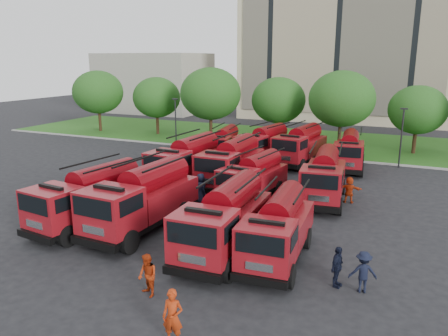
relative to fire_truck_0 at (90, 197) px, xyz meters
The scene contains 30 objects.
ground 5.41m from the fire_truck_0, 54.82° to the left, with size 140.00×140.00×0.00m, color black.
lawn 30.40m from the fire_truck_0, 84.39° to the left, with size 70.00×16.00×0.12m, color #255115.
curb 22.36m from the fire_truck_0, 82.36° to the left, with size 70.00×0.30×0.14m, color gray.
apartment_building 53.49m from the fire_truck_0, 84.56° to the left, with size 30.00×14.18×25.00m.
side_building 55.37m from the fire_truck_0, 119.28° to the left, with size 18.00×12.00×10.00m, color gray.
tree_0 33.77m from the fire_truck_0, 128.75° to the left, with size 6.30×6.30×7.70m.
tree_1 30.31m from the fire_truck_0, 115.60° to the left, with size 5.71×5.71×6.98m.
tree_2 26.46m from the fire_truck_0, 101.08° to the left, with size 6.72×6.72×8.22m.
tree_3 28.44m from the fire_truck_0, 86.01° to the left, with size 5.88×5.88×7.19m.
tree_4 28.40m from the fire_truck_0, 71.44° to the left, with size 6.55×6.55×8.01m.
tree_5 32.09m from the fire_truck_0, 60.05° to the left, with size 5.46×5.46×6.68m.
lamp_post_0 22.57m from the fire_truck_0, 108.19° to the left, with size 0.60×0.25×5.11m.
lamp_post_1 26.15m from the fire_truck_0, 55.04° to the left, with size 0.60×0.25×5.11m.
fire_truck_0 is the anchor object (origin of this frame).
fire_truck_1 3.09m from the fire_truck_0, 13.01° to the left, with size 3.12×7.86×3.53m.
fire_truck_2 8.26m from the fire_truck_0, ahead, with size 2.97×7.49×3.36m.
fire_truck_3 10.79m from the fire_truck_0, ahead, with size 2.85×6.84×3.04m.
fire_truck_4 9.56m from the fire_truck_0, 84.66° to the left, with size 3.07×7.77×3.49m.
fire_truck_5 11.19m from the fire_truck_0, 68.81° to the left, with size 2.80×7.54×3.42m.
fire_truck_6 10.55m from the fire_truck_0, 51.45° to the left, with size 3.02×6.68×2.94m.
fire_truck_7 14.64m from the fire_truck_0, 41.87° to the left, with size 3.31×7.38×3.25m.
fire_truck_8 18.24m from the fire_truck_0, 90.19° to the left, with size 3.10×6.64×2.91m.
fire_truck_9 19.19m from the fire_truck_0, 79.09° to the left, with size 3.61×7.33×3.19m.
fire_truck_10 20.40m from the fire_truck_0, 70.37° to the left, with size 3.40×7.57×3.33m.
fire_truck_11 22.13m from the fire_truck_0, 59.98° to the left, with size 3.05×6.94×3.06m.
firefighter_1 8.87m from the fire_truck_0, 35.26° to the right, with size 0.84×0.46×1.74m, color #9D290C.
firefighter_2 13.90m from the fire_truck_0, ahead, with size 1.03×0.58×1.75m, color black.
firefighter_3 14.90m from the fire_truck_0, ahead, with size 1.12×0.58×1.73m, color black.
firefighter_4 7.27m from the fire_truck_0, 57.41° to the left, with size 0.97×0.63×1.98m, color black.
firefighter_5 16.10m from the fire_truck_0, 38.67° to the left, with size 1.60×0.69×1.73m, color #9D290C.
Camera 1 is at (13.22, -22.13, 9.07)m, focal length 35.00 mm.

